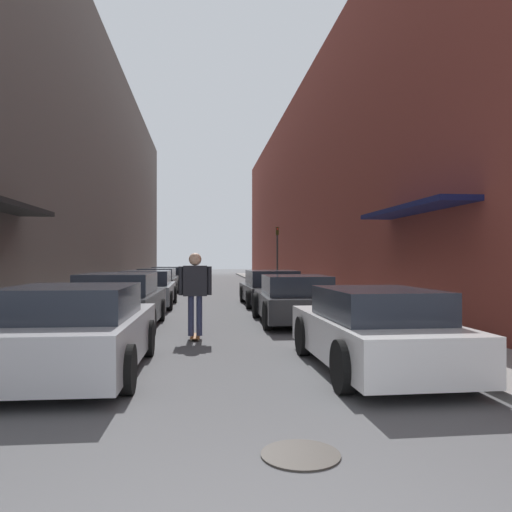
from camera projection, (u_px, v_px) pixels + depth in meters
The scene contains 16 objects.
ground at pixel (208, 296), 23.01m from camera, with size 113.85×113.85×0.00m, color #515154.
curb_strip_left at pixel (131, 288), 27.70m from camera, with size 1.80×51.75×0.12m.
curb_strip_right at pixel (281, 287), 28.61m from camera, with size 1.80×51.75×0.12m.
building_row_left at pixel (77, 170), 27.42m from camera, with size 4.90×51.75×13.23m.
building_row_right at pixel (331, 190), 28.94m from camera, with size 4.90×51.75×11.41m.
parked_car_left_0 at pixel (75, 331), 7.39m from camera, with size 2.05×4.04×1.32m.
parked_car_left_1 at pixel (119, 302), 12.22m from camera, with size 1.99×4.40×1.36m.
parked_car_left_2 at pixel (147, 289), 17.77m from camera, with size 1.98×4.45×1.29m.
parked_car_left_3 at pixel (157, 282), 23.22m from camera, with size 1.90×4.33×1.26m.
parked_car_left_4 at pixel (168, 278), 28.95m from camera, with size 1.94×4.61×1.23m.
parked_car_right_0 at pixel (374, 330), 7.64m from camera, with size 1.85×4.10×1.27m.
parked_car_right_1 at pixel (295, 300), 13.25m from camera, with size 1.97×4.11×1.27m.
parked_car_right_2 at pixel (271, 289), 18.31m from camera, with size 2.05×4.37×1.28m.
skateboarder at pixel (195, 286), 10.64m from camera, with size 0.71×0.78×1.84m.
manhole_cover at pixel (301, 455), 4.35m from camera, with size 0.70×0.70×0.02m.
traffic_light at pixel (277, 250), 28.52m from camera, with size 0.16×0.22×3.39m.
Camera 1 is at (-0.29, -2.42, 1.72)m, focal length 35.00 mm.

